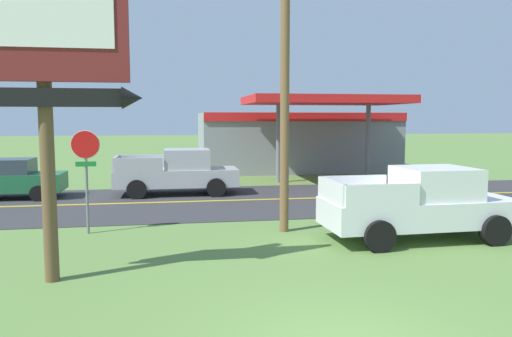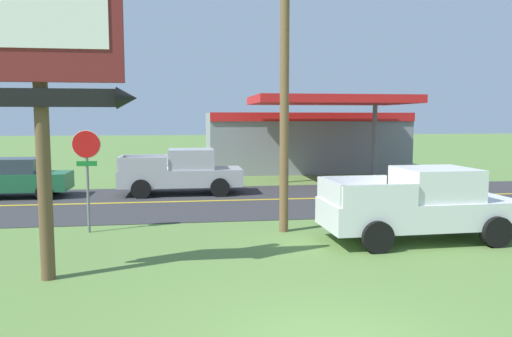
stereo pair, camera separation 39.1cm
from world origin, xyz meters
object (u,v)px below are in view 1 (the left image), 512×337
Objects in this scene: motel_sign at (46,66)px; stop_sign at (86,163)px; pickup_silver_on_road at (178,172)px; pickup_white_parked_on_lawn at (421,204)px; gas_station at (297,139)px; car_green_mid_lane at (9,179)px; utility_pole at (285,46)px.

motel_sign reaches higher than stop_sign.
pickup_white_parked_on_lawn is at bearing -54.78° from pickup_silver_on_road.
stop_sign is at bearing 166.33° from pickup_white_parked_on_lawn.
pickup_silver_on_road is at bearing 69.05° from stop_sign.
car_green_mid_lane is (-14.33, -8.91, -1.11)m from gas_station.
stop_sign is 6.51m from utility_pole.
pickup_silver_on_road is at bearing -130.17° from gas_station.
utility_pole is 17.39m from gas_station.
pickup_silver_on_road is at bearing 111.42° from utility_pole.
gas_station reaches higher than pickup_silver_on_road.
utility_pole is at bearing 155.82° from pickup_white_parked_on_lawn.
gas_station is (4.56, 16.44, -3.36)m from utility_pole.
motel_sign is 9.83m from pickup_white_parked_on_lawn.
car_green_mid_lane is at bearing 110.64° from motel_sign.
utility_pole reaches higher than car_green_mid_lane.
motel_sign is 1.18× the size of pickup_silver_on_road.
pickup_silver_on_road reaches higher than car_green_mid_lane.
pickup_white_parked_on_lawn is at bearing -93.52° from gas_station.
car_green_mid_lane is (-13.22, 9.08, -0.13)m from pickup_white_parked_on_lawn.
motel_sign is 11.97m from pickup_silver_on_road.
utility_pole is at bearing -37.63° from car_green_mid_lane.
utility_pole is 1.92× the size of pickup_silver_on_road.
utility_pole is at bearing -6.61° from stop_sign.
car_green_mid_lane is (-4.22, 11.20, -3.45)m from motel_sign.
utility_pole is 0.83× the size of gas_station.
car_green_mid_lane is at bearing 145.52° from pickup_white_parked_on_lawn.
pickup_silver_on_road is (2.64, 6.88, -1.06)m from stop_sign.
motel_sign is 1.46× the size of car_green_mid_lane.
car_green_mid_lane is at bearing -148.14° from gas_station.
motel_sign is at bearing -166.75° from pickup_white_parked_on_lawn.
motel_sign reaches higher than car_green_mid_lane.
gas_station is (10.11, 20.11, -2.34)m from motel_sign.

